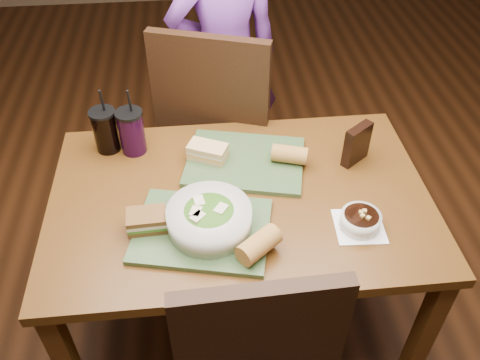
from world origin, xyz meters
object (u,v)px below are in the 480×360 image
object	(u,v)px
baguette_far	(290,154)
cup_berry	(132,131)
diner	(225,62)
salad_bowl	(209,217)
tray_near	(202,230)
sandwich_far	(208,151)
chip_bag	(357,144)
baguette_near	(259,245)
cup_cola	(106,130)
sandwich_near	(147,220)
dining_table	(240,213)
tray_far	(245,161)
soup_bowl	(360,221)
chair_far	(211,126)

from	to	relation	value
baguette_far	cup_berry	distance (m)	0.58
diner	salad_bowl	world-z (taller)	diner
baguette_far	tray_near	bearing A→B (deg)	-137.90
diner	sandwich_far	distance (m)	0.75
sandwich_far	baguette_far	bearing A→B (deg)	-10.08
cup_berry	chip_bag	distance (m)	0.82
baguette_near	cup_cola	xyz separation A→B (m)	(-0.50, 0.58, 0.03)
tray_near	cup_cola	bearing A→B (deg)	125.58
cup_cola	cup_berry	xyz separation A→B (m)	(0.10, -0.02, 0.00)
chip_bag	sandwich_near	bearing A→B (deg)	163.37
dining_table	tray_near	bearing A→B (deg)	-130.82
tray_far	baguette_far	world-z (taller)	baguette_far
baguette_near	chip_bag	xyz separation A→B (m)	(0.41, 0.41, 0.02)
baguette_near	cup_berry	distance (m)	0.69
soup_bowl	cup_berry	world-z (taller)	cup_berry
tray_near	salad_bowl	xyz separation A→B (m)	(0.02, 0.00, 0.05)
tray_far	soup_bowl	distance (m)	0.48
tray_near	cup_cola	size ratio (longest dim) A/B	1.60
baguette_near	baguette_far	distance (m)	0.44
baguette_near	chip_bag	distance (m)	0.58
sandwich_far	baguette_near	bearing A→B (deg)	-74.72
diner	dining_table	bearing A→B (deg)	77.54
baguette_near	cup_berry	xyz separation A→B (m)	(-0.40, 0.56, 0.04)
salad_bowl	sandwich_far	xyz separation A→B (m)	(0.01, 0.35, -0.02)
sandwich_far	baguette_far	world-z (taller)	baguette_far
diner	cup_berry	distance (m)	0.76
tray_far	salad_bowl	distance (m)	0.36
tray_far	sandwich_near	xyz separation A→B (m)	(-0.34, -0.30, 0.04)
diner	cup_cola	bearing A→B (deg)	40.83
baguette_far	cup_cola	size ratio (longest dim) A/B	0.49
dining_table	soup_bowl	xyz separation A→B (m)	(0.37, -0.19, 0.12)
sandwich_near	chip_bag	distance (m)	0.79
tray_near	sandwich_near	size ratio (longest dim) A/B	3.32
soup_bowl	sandwich_near	xyz separation A→B (m)	(-0.67, 0.05, 0.02)
dining_table	tray_far	bearing A→B (deg)	77.88
salad_bowl	chair_far	bearing A→B (deg)	86.95
dining_table	cup_cola	bearing A→B (deg)	146.88
chair_far	dining_table	bearing A→B (deg)	-83.15
soup_bowl	baguette_far	xyz separation A→B (m)	(-0.17, 0.33, 0.02)
salad_bowl	chip_bag	world-z (taller)	chip_bag
baguette_far	cup_berry	bearing A→B (deg)	165.68
tray_near	soup_bowl	xyz separation A→B (m)	(0.50, -0.03, 0.02)
salad_bowl	chip_bag	size ratio (longest dim) A/B	1.75
cup_cola	chip_bag	size ratio (longest dim) A/B	1.72
salad_bowl	chip_bag	bearing A→B (deg)	28.32
cup_berry	chip_bag	world-z (taller)	cup_berry
diner	chip_bag	distance (m)	0.90
tray_near	cup_cola	xyz separation A→B (m)	(-0.33, 0.46, 0.08)
baguette_far	chip_bag	xyz separation A→B (m)	(0.24, 0.00, 0.03)
chair_far	cup_berry	world-z (taller)	chair_far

